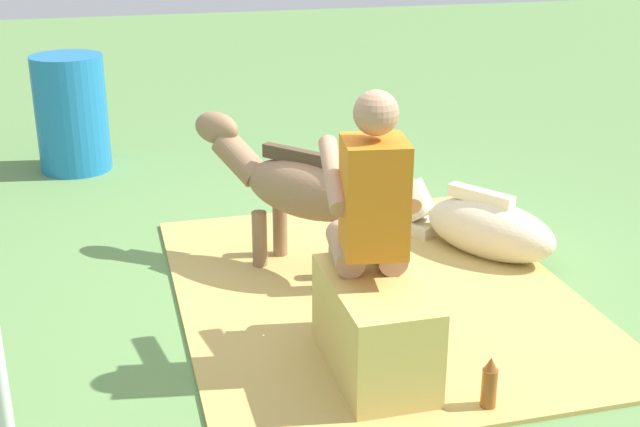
{
  "coord_description": "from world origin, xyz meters",
  "views": [
    {
      "loc": [
        -4.28,
        1.25,
        2.15
      ],
      "look_at": [
        -0.2,
        0.18,
        0.55
      ],
      "focal_mm": 47.89,
      "sensor_mm": 36.0,
      "label": 1
    }
  ],
  "objects_px": {
    "hay_bale": "(374,329)",
    "water_barrel": "(72,114)",
    "pony_lying": "(476,224)",
    "pony_standing": "(294,187)",
    "person_seated": "(369,214)",
    "soda_bottle": "(489,385)"
  },
  "relations": [
    {
      "from": "pony_standing",
      "to": "hay_bale",
      "type": "bearing_deg",
      "value": -175.92
    },
    {
      "from": "hay_bale",
      "to": "water_barrel",
      "type": "bearing_deg",
      "value": 20.59
    },
    {
      "from": "hay_bale",
      "to": "soda_bottle",
      "type": "bearing_deg",
      "value": -136.33
    },
    {
      "from": "pony_lying",
      "to": "water_barrel",
      "type": "xyz_separation_m",
      "value": [
        2.42,
        2.45,
        0.28
      ]
    },
    {
      "from": "person_seated",
      "to": "water_barrel",
      "type": "height_order",
      "value": "person_seated"
    },
    {
      "from": "pony_standing",
      "to": "soda_bottle",
      "type": "relative_size",
      "value": 4.19
    },
    {
      "from": "person_seated",
      "to": "soda_bottle",
      "type": "relative_size",
      "value": 5.09
    },
    {
      "from": "soda_bottle",
      "to": "water_barrel",
      "type": "xyz_separation_m",
      "value": [
        4.07,
        1.77,
        0.34
      ]
    },
    {
      "from": "pony_standing",
      "to": "pony_lying",
      "type": "bearing_deg",
      "value": -90.67
    },
    {
      "from": "person_seated",
      "to": "pony_standing",
      "type": "relative_size",
      "value": 1.21
    },
    {
      "from": "hay_bale",
      "to": "soda_bottle",
      "type": "height_order",
      "value": "hay_bale"
    },
    {
      "from": "hay_bale",
      "to": "water_barrel",
      "type": "distance_m",
      "value": 3.92
    },
    {
      "from": "hay_bale",
      "to": "water_barrel",
      "type": "relative_size",
      "value": 0.83
    },
    {
      "from": "hay_bale",
      "to": "pony_lying",
      "type": "bearing_deg",
      "value": -41.12
    },
    {
      "from": "person_seated",
      "to": "water_barrel",
      "type": "relative_size",
      "value": 1.45
    },
    {
      "from": "soda_bottle",
      "to": "pony_standing",
      "type": "bearing_deg",
      "value": 16.24
    },
    {
      "from": "pony_standing",
      "to": "pony_lying",
      "type": "relative_size",
      "value": 0.88
    },
    {
      "from": "person_seated",
      "to": "pony_lying",
      "type": "xyz_separation_m",
      "value": [
        1.07,
        -1.06,
        -0.56
      ]
    },
    {
      "from": "pony_lying",
      "to": "person_seated",
      "type": "bearing_deg",
      "value": 135.27
    },
    {
      "from": "pony_standing",
      "to": "water_barrel",
      "type": "xyz_separation_m",
      "value": [
        2.41,
        1.29,
        -0.07
      ]
    },
    {
      "from": "hay_bale",
      "to": "pony_lying",
      "type": "relative_size",
      "value": 0.62
    },
    {
      "from": "person_seated",
      "to": "soda_bottle",
      "type": "xyz_separation_m",
      "value": [
        -0.58,
        -0.38,
        -0.62
      ]
    }
  ]
}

